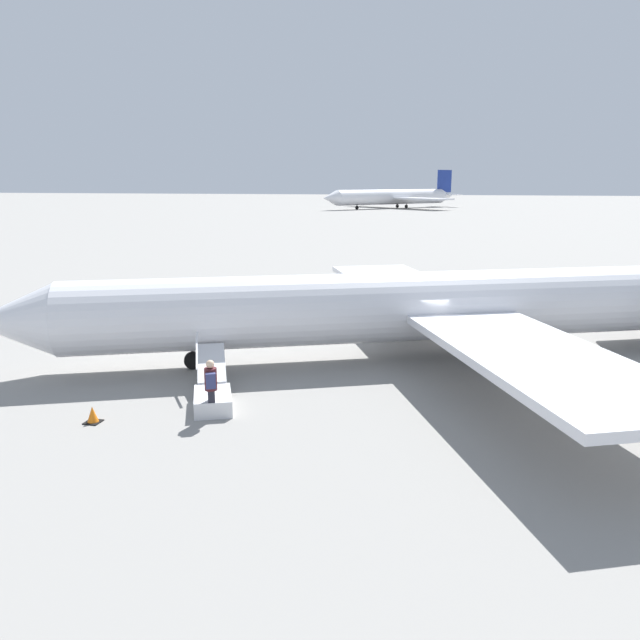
{
  "coord_description": "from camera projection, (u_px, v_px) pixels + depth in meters",
  "views": [
    {
      "loc": [
        -1.9,
        23.54,
        6.7
      ],
      "look_at": [
        3.23,
        2.34,
        1.84
      ],
      "focal_mm": 35.0,
      "sensor_mm": 36.0,
      "label": 1
    }
  ],
  "objects": [
    {
      "name": "traffic_cone_near_stairs",
      "position": [
        93.0,
        415.0,
        17.65
      ],
      "size": [
        0.44,
        0.44,
        0.48
      ],
      "color": "black",
      "rests_on": "ground"
    },
    {
      "name": "airplane_main",
      "position": [
        441.0,
        305.0,
        23.95
      ],
      "size": [
        30.59,
        24.08,
        6.91
      ],
      "rotation": [
        0.0,
        0.0,
        0.42
      ],
      "color": "silver",
      "rests_on": "ground"
    },
    {
      "name": "airplane_far_right",
      "position": [
        394.0,
        197.0,
        157.48
      ],
      "size": [
        32.49,
        36.74,
        9.67
      ],
      "rotation": [
        0.0,
        0.0,
        0.87
      ],
      "color": "silver",
      "rests_on": "ground"
    },
    {
      "name": "ground_plane",
      "position": [
        415.0,
        358.0,
        24.23
      ],
      "size": [
        600.0,
        600.0,
        0.0
      ],
      "primitive_type": "plane",
      "color": "gray"
    },
    {
      "name": "passenger",
      "position": [
        211.0,
        385.0,
        17.81
      ],
      "size": [
        0.45,
        0.57,
        1.74
      ],
      "rotation": [
        0.0,
        0.0,
        -1.15
      ],
      "color": "#23232D",
      "rests_on": "ground"
    },
    {
      "name": "boarding_stairs",
      "position": [
        212.0,
        393.0,
        19.08
      ],
      "size": [
        2.57,
        4.08,
        1.71
      ],
      "rotation": [
        0.0,
        0.0,
        -1.15
      ],
      "color": "silver",
      "rests_on": "ground"
    }
  ]
}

